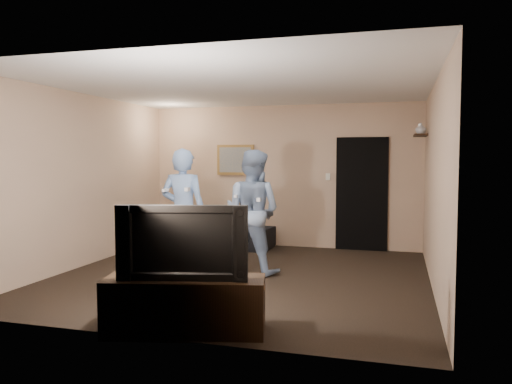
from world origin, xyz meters
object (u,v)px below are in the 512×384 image
(television, at_px, (184,241))
(tv_console, at_px, (185,306))
(wii_player_left, at_px, (183,212))
(wii_player_right, at_px, (252,212))
(sofa, at_px, (221,232))

(television, bearing_deg, tv_console, -13.07)
(tv_console, distance_m, wii_player_left, 2.40)
(television, xyz_separation_m, wii_player_left, (-0.96, 2.11, 0.02))
(tv_console, xyz_separation_m, wii_player_right, (-0.08, 2.53, 0.62))
(television, bearing_deg, wii_player_right, 78.82)
(wii_player_right, bearing_deg, wii_player_left, -154.44)
(tv_console, bearing_deg, wii_player_right, 78.82)
(sofa, xyz_separation_m, television, (1.22, -4.37, 0.58))
(sofa, distance_m, wii_player_left, 2.35)
(tv_console, relative_size, wii_player_right, 0.85)
(wii_player_left, distance_m, wii_player_right, 0.97)
(wii_player_left, xyz_separation_m, wii_player_right, (0.87, 0.42, -0.01))
(wii_player_left, bearing_deg, sofa, 96.71)
(sofa, bearing_deg, tv_console, 108.77)
(tv_console, bearing_deg, sofa, 92.58)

